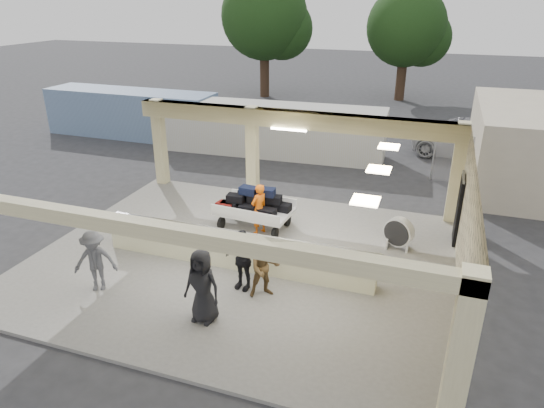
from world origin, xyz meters
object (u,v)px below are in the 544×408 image
at_px(baggage_counter, 235,251).
at_px(baggage_handler, 259,209).
at_px(container_white, 270,129).
at_px(drum_fan, 399,232).
at_px(passenger_b, 242,259).
at_px(container_blue, 131,113).
at_px(passenger_d, 202,286).
at_px(luggage_cart, 254,205).
at_px(passenger_a, 264,268).
at_px(car_dark, 474,135).
at_px(car_white_a, 476,142).
at_px(passenger_c, 95,261).

distance_m(baggage_counter, baggage_handler, 2.21).
bearing_deg(container_white, baggage_handler, -75.31).
distance_m(drum_fan, passenger_b, 5.13).
bearing_deg(container_blue, passenger_d, -50.44).
distance_m(passenger_b, container_white, 12.27).
relative_size(baggage_counter, luggage_cart, 3.22).
relative_size(passenger_a, car_dark, 0.40).
distance_m(passenger_d, car_white_a, 17.13).
distance_m(baggage_counter, passenger_c, 3.76).
height_order(baggage_handler, container_white, container_white).
xyz_separation_m(passenger_b, passenger_c, (-3.59, -1.31, -0.01)).
height_order(baggage_counter, container_blue, container_blue).
height_order(luggage_cart, car_dark, luggage_cart).
bearing_deg(luggage_cart, baggage_counter, -76.25).
bearing_deg(car_white_a, drum_fan, 178.82).
xyz_separation_m(baggage_counter, passenger_c, (-2.96, -2.29, 0.36)).
bearing_deg(drum_fan, passenger_d, -106.05).
height_order(container_white, container_blue, container_blue).
relative_size(passenger_c, container_white, 0.15).
height_order(passenger_d, container_white, container_white).
height_order(drum_fan, passenger_a, passenger_a).
relative_size(luggage_cart, passenger_c, 1.51).
relative_size(passenger_a, container_blue, 0.17).
bearing_deg(passenger_c, passenger_d, -29.97).
xyz_separation_m(drum_fan, car_dark, (2.53, 12.50, 0.04)).
bearing_deg(luggage_cart, passenger_b, -69.00).
xyz_separation_m(drum_fan, container_blue, (-15.38, 8.78, 0.61)).
relative_size(baggage_handler, car_white_a, 0.30).
distance_m(container_white, container_blue, 8.35).
xyz_separation_m(baggage_counter, baggage_handler, (-0.09, 2.18, 0.36)).
relative_size(passenger_c, passenger_d, 0.91).
relative_size(car_white_a, container_blue, 0.58).
xyz_separation_m(baggage_handler, passenger_c, (-2.87, -4.47, -0.00)).
bearing_deg(baggage_handler, container_blue, -100.90).
relative_size(luggage_cart, drum_fan, 2.51).
distance_m(luggage_cart, baggage_handler, 0.50).
bearing_deg(passenger_a, passenger_c, 163.63).
bearing_deg(container_blue, passenger_b, -46.15).
bearing_deg(passenger_b, container_blue, 142.61).
relative_size(luggage_cart, passenger_d, 1.37).
relative_size(passenger_d, car_dark, 0.45).
height_order(luggage_cart, container_blue, container_blue).
relative_size(car_dark, container_blue, 0.43).
relative_size(car_white_a, car_dark, 1.36).
bearing_deg(baggage_counter, car_white_a, 62.76).
distance_m(baggage_counter, container_white, 11.17).
bearing_deg(drum_fan, passenger_b, -113.78).
distance_m(drum_fan, container_blue, 17.72).
distance_m(luggage_cart, passenger_a, 4.06).
relative_size(baggage_counter, baggage_handler, 4.82).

